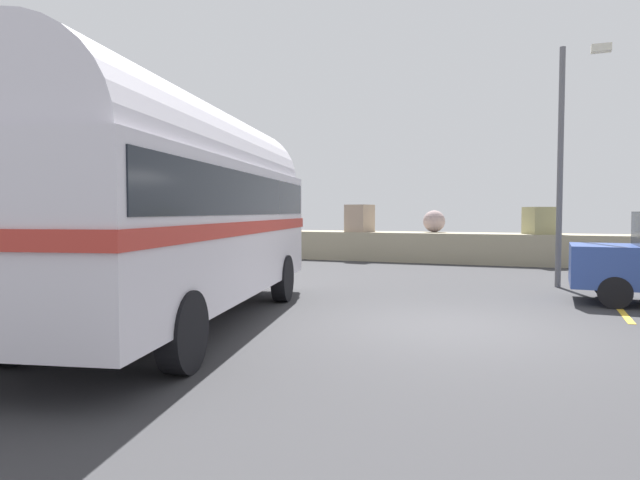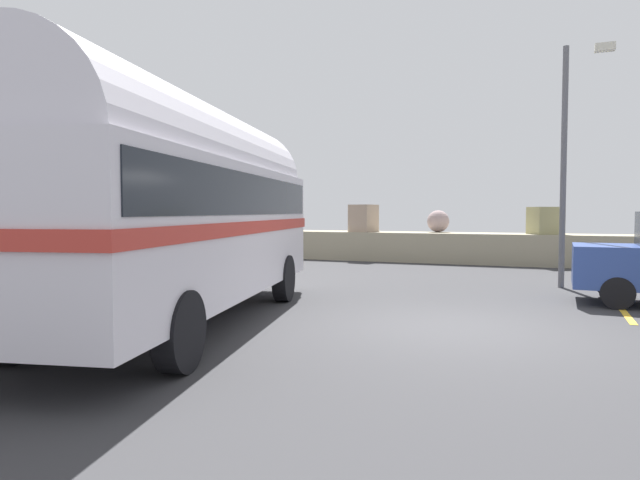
% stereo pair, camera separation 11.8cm
% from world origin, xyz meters
% --- Properties ---
extents(ground, '(32.00, 26.00, 0.02)m').
position_xyz_m(ground, '(0.00, 0.00, 0.01)').
color(ground, '#333336').
extents(breakwater, '(31.36, 2.17, 2.42)m').
position_xyz_m(breakwater, '(0.10, 11.78, 0.70)').
color(breakwater, gray).
rests_on(breakwater, ground).
extents(vintage_coach, '(4.22, 8.90, 3.70)m').
position_xyz_m(vintage_coach, '(-4.12, -1.43, 2.05)').
color(vintage_coach, black).
rests_on(vintage_coach, ground).
extents(second_coach, '(4.11, 8.89, 3.70)m').
position_xyz_m(second_coach, '(-8.28, -0.93, 2.05)').
color(second_coach, black).
rests_on(second_coach, ground).
extents(lamp_post, '(1.13, 0.26, 5.85)m').
position_xyz_m(lamp_post, '(1.89, 5.84, 3.33)').
color(lamp_post, '#5B5B60').
rests_on(lamp_post, ground).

